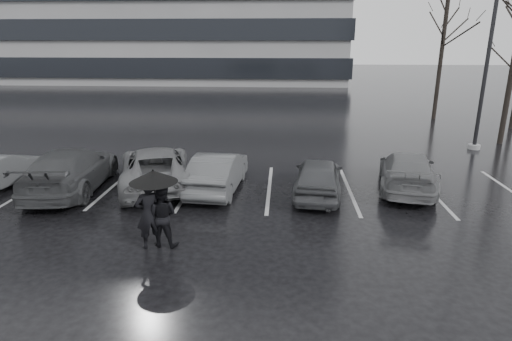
{
  "coord_description": "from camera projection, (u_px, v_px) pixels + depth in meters",
  "views": [
    {
      "loc": [
        1.05,
        -11.8,
        5.06
      ],
      "look_at": [
        0.22,
        1.0,
        1.1
      ],
      "focal_mm": 30.0,
      "sensor_mm": 36.0,
      "label": 1
    }
  ],
  "objects": [
    {
      "name": "car_east",
      "position": [
        407.0,
        171.0,
        14.9
      ],
      "size": [
        2.68,
        4.74,
        1.3
      ],
      "primitive_type": "imported",
      "rotation": [
        0.0,
        0.0,
        2.94
      ],
      "color": "#47474A",
      "rests_on": "ground"
    },
    {
      "name": "stall_stripes",
      "position": [
        230.0,
        187.0,
        15.24
      ],
      "size": [
        19.72,
        5.0,
        0.0
      ],
      "color": "#A7A7A9",
      "rests_on": "ground"
    },
    {
      "name": "car_main",
      "position": [
        318.0,
        177.0,
        14.28
      ],
      "size": [
        1.96,
        3.95,
        1.29
      ],
      "primitive_type": "imported",
      "rotation": [
        0.0,
        0.0,
        3.03
      ],
      "color": "black",
      "rests_on": "ground"
    },
    {
      "name": "pedestrian_left",
      "position": [
        149.0,
        214.0,
        10.59
      ],
      "size": [
        0.79,
        0.7,
        1.81
      ],
      "primitive_type": "imported",
      "rotation": [
        0.0,
        0.0,
        3.67
      ],
      "color": "black",
      "rests_on": "ground"
    },
    {
      "name": "tree_north",
      "position": [
        442.0,
        52.0,
        27.08
      ],
      "size": [
        0.26,
        0.26,
        8.5
      ],
      "primitive_type": "cylinder",
      "color": "black",
      "rests_on": "ground"
    },
    {
      "name": "car_west_a",
      "position": [
        218.0,
        171.0,
        14.77
      ],
      "size": [
        1.73,
        4.17,
        1.34
      ],
      "primitive_type": "imported",
      "rotation": [
        0.0,
        0.0,
        3.06
      ],
      "color": "#2E2F31",
      "rests_on": "ground"
    },
    {
      "name": "car_west_b",
      "position": [
        156.0,
        167.0,
        15.12
      ],
      "size": [
        3.83,
        5.63,
        1.43
      ],
      "primitive_type": "imported",
      "rotation": [
        0.0,
        0.0,
        3.45
      ],
      "color": "#47474A",
      "rests_on": "ground"
    },
    {
      "name": "umbrella",
      "position": [
        153.0,
        176.0,
        10.45
      ],
      "size": [
        1.19,
        1.19,
        2.02
      ],
      "color": "black",
      "rests_on": "ground"
    },
    {
      "name": "ground",
      "position": [
        246.0,
        215.0,
        12.8
      ],
      "size": [
        160.0,
        160.0,
        0.0
      ],
      "primitive_type": "plane",
      "color": "black",
      "rests_on": "ground"
    },
    {
      "name": "lamp_post",
      "position": [
        489.0,
        49.0,
        19.16
      ],
      "size": [
        0.55,
        0.55,
        10.09
      ],
      "rotation": [
        0.0,
        0.0,
        -0.16
      ],
      "color": "gray",
      "rests_on": "ground"
    },
    {
      "name": "car_west_c",
      "position": [
        71.0,
        169.0,
        14.75
      ],
      "size": [
        2.54,
        5.28,
        1.48
      ],
      "primitive_type": "imported",
      "rotation": [
        0.0,
        0.0,
        3.23
      ],
      "color": "black",
      "rests_on": "ground"
    },
    {
      "name": "pedestrian_right",
      "position": [
        162.0,
        216.0,
        10.73
      ],
      "size": [
        0.84,
        0.69,
        1.61
      ],
      "primitive_type": "imported",
      "rotation": [
        0.0,
        0.0,
        3.04
      ],
      "color": "black",
      "rests_on": "ground"
    }
  ]
}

